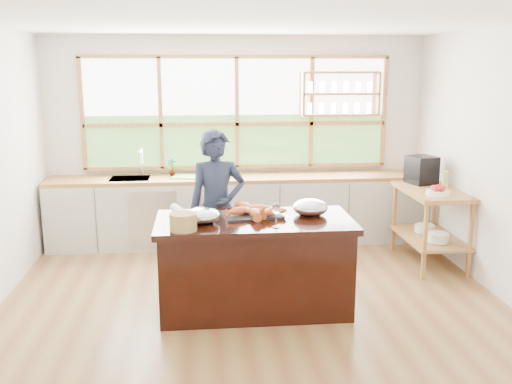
{
  "coord_description": "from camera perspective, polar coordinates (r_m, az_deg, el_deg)",
  "views": [
    {
      "loc": [
        -0.49,
        -5.35,
        2.32
      ],
      "look_at": [
        0.05,
        0.15,
        1.08
      ],
      "focal_mm": 40.0,
      "sensor_mm": 36.0,
      "label": 1
    }
  ],
  "objects": [
    {
      "name": "ground_plane",
      "position": [
        5.85,
        -0.34,
        -10.76
      ],
      "size": [
        5.0,
        5.0,
        0.0
      ],
      "primitive_type": "plane",
      "color": "olive"
    },
    {
      "name": "room_shell",
      "position": [
        5.91,
        -0.59,
        7.09
      ],
      "size": [
        5.02,
        4.52,
        2.71
      ],
      "color": "beige",
      "rests_on": "ground_plane"
    },
    {
      "name": "back_counter",
      "position": [
        7.54,
        -1.85,
        -1.74
      ],
      "size": [
        4.9,
        0.63,
        0.9
      ],
      "color": "beige",
      "rests_on": "ground_plane"
    },
    {
      "name": "right_shelf_unit",
      "position": [
        7.0,
        17.1,
        -2.15
      ],
      "size": [
        0.62,
        1.1,
        0.9
      ],
      "color": "#A47A33",
      "rests_on": "ground_plane"
    },
    {
      "name": "island",
      "position": [
        5.5,
        -0.15,
        -7.24
      ],
      "size": [
        1.85,
        0.9,
        0.9
      ],
      "color": "black",
      "rests_on": "ground_plane"
    },
    {
      "name": "cook",
      "position": [
        6.05,
        -3.9,
        -1.63
      ],
      "size": [
        0.66,
        0.49,
        1.67
      ],
      "primitive_type": "imported",
      "rotation": [
        0.0,
        0.0,
        0.15
      ],
      "color": "#1A2136",
      "rests_on": "ground_plane"
    },
    {
      "name": "potted_plant",
      "position": [
        7.47,
        -8.42,
        2.47
      ],
      "size": [
        0.14,
        0.11,
        0.25
      ],
      "primitive_type": "imported",
      "rotation": [
        0.0,
        0.0,
        -0.19
      ],
      "color": "slate",
      "rests_on": "back_counter"
    },
    {
      "name": "cutting_board",
      "position": [
        7.42,
        -6.79,
        1.54
      ],
      "size": [
        0.46,
        0.39,
        0.01
      ],
      "primitive_type": "cube",
      "rotation": [
        0.0,
        0.0,
        -0.24
      ],
      "color": "#63CD44",
      "rests_on": "back_counter"
    },
    {
      "name": "espresso_machine",
      "position": [
        7.24,
        16.23,
        2.14
      ],
      "size": [
        0.37,
        0.39,
        0.34
      ],
      "primitive_type": "cube",
      "rotation": [
        0.0,
        0.0,
        0.28
      ],
      "color": "black",
      "rests_on": "right_shelf_unit"
    },
    {
      "name": "wine_bottle",
      "position": [
        6.75,
        18.38,
        0.93
      ],
      "size": [
        0.07,
        0.07,
        0.26
      ],
      "primitive_type": "cylinder",
      "rotation": [
        0.0,
        0.0,
        0.14
      ],
      "color": "#99A651",
      "rests_on": "right_shelf_unit"
    },
    {
      "name": "fruit_bowl",
      "position": [
        6.67,
        17.76,
        0.06
      ],
      "size": [
        0.26,
        0.26,
        0.11
      ],
      "color": "white",
      "rests_on": "right_shelf_unit"
    },
    {
      "name": "slate_board",
      "position": [
        5.5,
        -0.44,
        -2.27
      ],
      "size": [
        0.61,
        0.48,
        0.02
      ],
      "primitive_type": "cube",
      "rotation": [
        0.0,
        0.0,
        0.16
      ],
      "color": "black",
      "rests_on": "island"
    },
    {
      "name": "lobster_pile",
      "position": [
        5.46,
        -0.19,
        -1.85
      ],
      "size": [
        0.52,
        0.48,
        0.08
      ],
      "color": "#D65725",
      "rests_on": "slate_board"
    },
    {
      "name": "mixing_bowl_left",
      "position": [
        5.26,
        -5.33,
        -2.37
      ],
      "size": [
        0.31,
        0.31,
        0.15
      ],
      "primitive_type": "ellipsoid",
      "color": "#B8B9BF",
      "rests_on": "island"
    },
    {
      "name": "mixing_bowl_right",
      "position": [
        5.53,
        5.44,
        -1.55
      ],
      "size": [
        0.34,
        0.34,
        0.16
      ],
      "primitive_type": "ellipsoid",
      "color": "#B8B9BF",
      "rests_on": "island"
    },
    {
      "name": "wine_glass",
      "position": [
        5.06,
        2.05,
        -1.81
      ],
      "size": [
        0.08,
        0.08,
        0.22
      ],
      "color": "white",
      "rests_on": "island"
    },
    {
      "name": "wicker_basket",
      "position": [
        5.03,
        -7.3,
        -2.99
      ],
      "size": [
        0.24,
        0.24,
        0.15
      ],
      "primitive_type": "cylinder",
      "color": "#A17D40",
      "rests_on": "island"
    },
    {
      "name": "parchment_roll",
      "position": [
        5.58,
        -7.8,
        -1.84
      ],
      "size": [
        0.17,
        0.31,
        0.08
      ],
      "primitive_type": "cylinder",
      "rotation": [
        1.57,
        0.0,
        0.31
      ],
      "color": "white",
      "rests_on": "island"
    }
  ]
}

